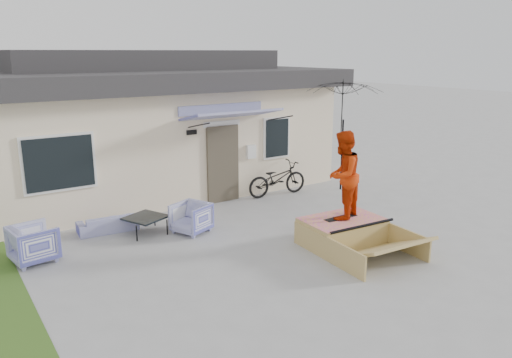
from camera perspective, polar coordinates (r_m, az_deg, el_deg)
ground at (r=9.78m, az=4.48°, el=-9.85°), size 90.00×90.00×0.00m
house at (r=16.09m, az=-13.38°, el=6.63°), size 10.80×8.49×4.10m
loveseat at (r=11.91m, az=-16.65°, el=-4.57°), size 1.37×0.50×0.52m
armchair_left at (r=10.70m, az=-24.17°, el=-6.58°), size 0.86×0.90×0.82m
armchair_right at (r=11.40m, az=-7.46°, el=-4.29°), size 0.93×0.95×0.76m
coffee_table at (r=11.59m, az=-12.50°, el=-5.16°), size 1.05×1.05×0.40m
bicycle at (r=14.18m, az=2.45°, el=0.44°), size 1.90×0.78×1.19m
patio_umbrella at (r=14.78m, az=9.93°, el=5.39°), size 2.63×2.52×2.20m
skate_ramp at (r=10.86m, az=9.82°, el=-5.92°), size 1.80×2.32×0.55m
skateboard at (r=10.80m, az=9.70°, el=-4.33°), size 0.80×0.20×0.05m
skater at (r=10.53m, az=9.92°, el=0.61°), size 1.12×1.02×1.87m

